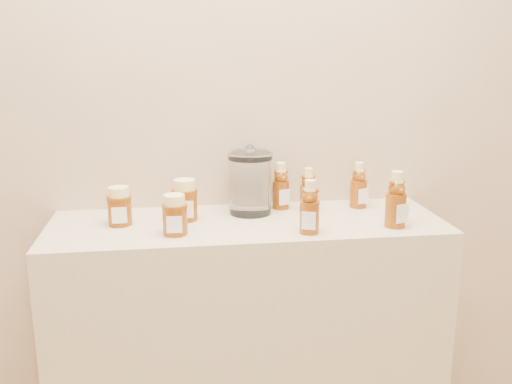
{
  "coord_description": "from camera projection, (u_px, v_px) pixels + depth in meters",
  "views": [
    {
      "loc": [
        -0.21,
        -0.09,
        1.42
      ],
      "look_at": [
        0.02,
        1.52,
        1.0
      ],
      "focal_mm": 40.0,
      "sensor_mm": 36.0,
      "label": 1
    }
  ],
  "objects": [
    {
      "name": "glass_canister",
      "position": [
        250.0,
        180.0,
        1.8
      ],
      "size": [
        0.16,
        0.16,
        0.22
      ],
      "primitive_type": null,
      "rotation": [
        0.0,
        0.0,
        0.16
      ],
      "color": "white",
      "rests_on": "display_table"
    },
    {
      "name": "bear_bottle_back_mid",
      "position": [
        308.0,
        187.0,
        1.82
      ],
      "size": [
        0.06,
        0.06,
        0.16
      ],
      "primitive_type": null,
      "rotation": [
        0.0,
        0.0,
        0.14
      ],
      "color": "#6B2D08",
      "rests_on": "display_table"
    },
    {
      "name": "wall_back",
      "position": [
        239.0,
        68.0,
        1.81
      ],
      "size": [
        3.5,
        0.02,
        2.7
      ],
      "primitive_type": "cube",
      "color": "tan",
      "rests_on": "ground"
    },
    {
      "name": "honey_jar_back",
      "position": [
        185.0,
        200.0,
        1.74
      ],
      "size": [
        0.08,
        0.08,
        0.13
      ],
      "primitive_type": null,
      "rotation": [
        0.0,
        0.0,
        0.03
      ],
      "color": "#6B2D08",
      "rests_on": "display_table"
    },
    {
      "name": "bear_bottle_back_left",
      "position": [
        281.0,
        183.0,
        1.86
      ],
      "size": [
        0.07,
        0.07,
        0.17
      ],
      "primitive_type": null,
      "rotation": [
        0.0,
        0.0,
        0.26
      ],
      "color": "#6B2D08",
      "rests_on": "display_table"
    },
    {
      "name": "honey_jar_left",
      "position": [
        119.0,
        206.0,
        1.69
      ],
      "size": [
        0.08,
        0.08,
        0.12
      ],
      "primitive_type": null,
      "rotation": [
        0.0,
        0.0,
        0.04
      ],
      "color": "#6B2D08",
      "rests_on": "display_table"
    },
    {
      "name": "bear_bottle_front_right",
      "position": [
        396.0,
        196.0,
        1.66
      ],
      "size": [
        0.08,
        0.08,
        0.19
      ],
      "primitive_type": null,
      "rotation": [
        0.0,
        0.0,
        0.33
      ],
      "color": "#6B2D08",
      "rests_on": "display_table"
    },
    {
      "name": "bear_bottle_back_right",
      "position": [
        359.0,
        182.0,
        1.87
      ],
      "size": [
        0.07,
        0.07,
        0.17
      ],
      "primitive_type": null,
      "rotation": [
        0.0,
        0.0,
        0.32
      ],
      "color": "#6B2D08",
      "rests_on": "display_table"
    },
    {
      "name": "bear_bottle_front_left",
      "position": [
        310.0,
        203.0,
        1.61
      ],
      "size": [
        0.08,
        0.08,
        0.17
      ],
      "primitive_type": null,
      "rotation": [
        0.0,
        0.0,
        -0.32
      ],
      "color": "#6B2D08",
      "rests_on": "display_table"
    },
    {
      "name": "honey_jar_front",
      "position": [
        175.0,
        215.0,
        1.61
      ],
      "size": [
        0.08,
        0.08,
        0.12
      ],
      "primitive_type": null,
      "rotation": [
        0.0,
        0.0,
        -0.06
      ],
      "color": "#6B2D08",
      "rests_on": "display_table"
    },
    {
      "name": "display_table",
      "position": [
        248.0,
        354.0,
        1.85
      ],
      "size": [
        1.2,
        0.4,
        0.9
      ],
      "primitive_type": "cube",
      "color": "#C0AF8C",
      "rests_on": "ground"
    }
  ]
}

